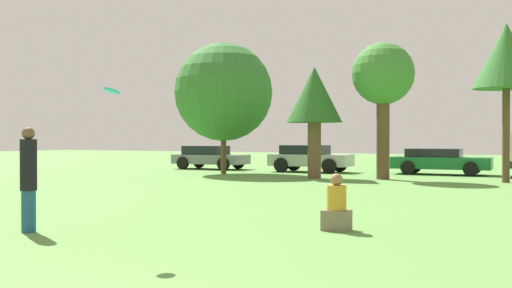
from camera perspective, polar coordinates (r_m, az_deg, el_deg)
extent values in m
cylinder|color=navy|center=(11.20, -21.08, -6.08)|extent=(0.25, 0.25, 0.74)
cylinder|color=black|center=(11.14, -21.09, -1.89)|extent=(0.29, 0.29, 0.90)
sphere|color=brown|center=(11.13, -21.10, 0.95)|extent=(0.22, 0.22, 0.22)
cylinder|color=#19B2D8|center=(9.00, -13.77, 5.00)|extent=(0.26, 0.25, 0.12)
cube|color=#726651|center=(10.81, 7.77, -7.29)|extent=(0.47, 0.39, 0.36)
cylinder|color=#BF8C26|center=(10.76, 7.77, -5.15)|extent=(0.35, 0.35, 0.45)
sphere|color=#8C6647|center=(10.73, 7.78, -3.42)|extent=(0.23, 0.23, 0.23)
cylinder|color=brown|center=(27.68, -3.15, -0.23)|extent=(0.26, 0.26, 2.56)
sphere|color=#33702D|center=(27.77, -3.15, 5.02)|extent=(4.59, 4.59, 4.59)
cylinder|color=brown|center=(24.57, 5.65, -0.61)|extent=(0.55, 0.55, 2.32)
cone|color=#286023|center=(24.64, 5.65, 4.77)|extent=(2.30, 2.30, 2.30)
cylinder|color=brown|center=(24.42, 12.15, 0.86)|extent=(0.52, 0.52, 3.59)
sphere|color=#3D7F33|center=(24.56, 12.16, 6.66)|extent=(2.51, 2.51, 2.51)
cylinder|color=brown|center=(23.96, 22.97, 0.75)|extent=(0.27, 0.27, 3.52)
cone|color=#33702D|center=(24.16, 22.99, 7.84)|extent=(2.44, 2.44, 2.44)
cube|color=slate|center=(31.88, -4.39, -1.47)|extent=(4.03, 1.83, 0.49)
cube|color=black|center=(32.01, -4.85, -0.60)|extent=(2.24, 1.56, 0.47)
cylinder|color=black|center=(32.04, -1.72, -1.81)|extent=(0.68, 0.20, 0.68)
cylinder|color=black|center=(30.55, -3.17, -1.93)|extent=(0.68, 0.20, 0.68)
cylinder|color=black|center=(33.23, -5.51, -1.73)|extent=(0.68, 0.20, 0.68)
cylinder|color=black|center=(31.80, -7.08, -1.83)|extent=(0.68, 0.20, 0.68)
cube|color=#B2B2B7|center=(29.15, 5.30, -1.55)|extent=(4.01, 1.79, 0.57)
cube|color=black|center=(29.23, 4.76, -0.55)|extent=(2.23, 1.53, 0.45)
cylinder|color=black|center=(29.55, 8.09, -1.99)|extent=(0.71, 0.24, 0.71)
cylinder|color=black|center=(27.97, 7.08, -2.13)|extent=(0.71, 0.24, 0.71)
cylinder|color=black|center=(30.37, 3.66, -1.91)|extent=(0.71, 0.24, 0.71)
cylinder|color=black|center=(28.83, 2.44, -2.04)|extent=(0.71, 0.24, 0.71)
cube|color=#196633|center=(28.31, 17.43, -1.75)|extent=(4.40, 1.82, 0.53)
cube|color=black|center=(28.34, 16.78, -0.82)|extent=(2.44, 1.55, 0.38)
cylinder|color=black|center=(28.99, 20.30, -2.13)|extent=(0.64, 0.21, 0.64)
cylinder|color=black|center=(27.33, 19.99, -2.29)|extent=(0.64, 0.21, 0.64)
cylinder|color=black|center=(29.35, 15.05, -2.09)|extent=(0.64, 0.21, 0.64)
cylinder|color=black|center=(27.72, 14.43, -2.24)|extent=(0.64, 0.21, 0.64)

